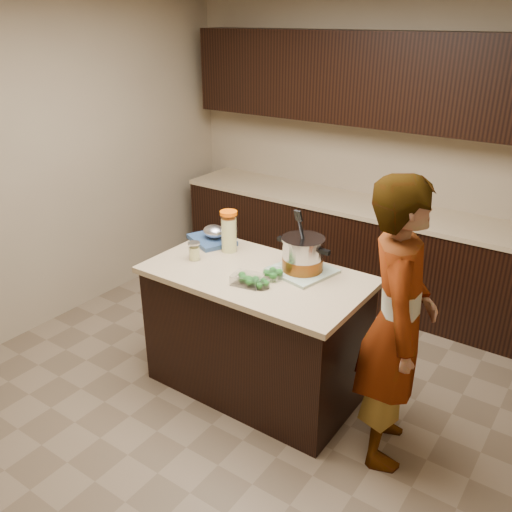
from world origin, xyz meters
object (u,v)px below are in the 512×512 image
Objects in this scene: stock_pot at (303,256)px; lemonade_pitcher at (229,233)px; island at (256,331)px; person at (396,325)px.

lemonade_pitcher is at bearing -176.10° from stock_pot.
lemonade_pitcher is (-0.36, 0.19, 0.58)m from island.
island is 0.84× the size of person.
island is at bearing -27.15° from lemonade_pitcher.
stock_pot is 0.79m from person.
island is 0.71m from lemonade_pitcher.
stock_pot is 0.60m from lemonade_pitcher.
stock_pot is at bearing 51.29° from person.
island is 0.64m from stock_pot.
island is 1.06m from person.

